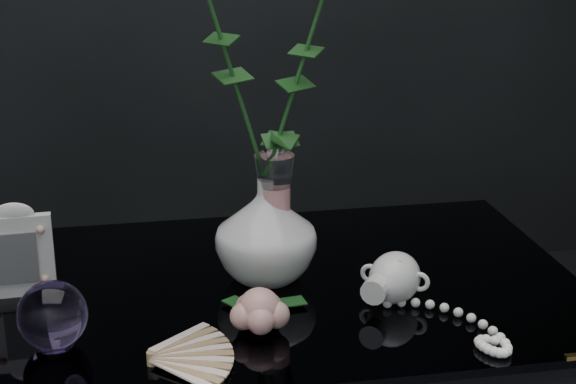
{
  "coord_description": "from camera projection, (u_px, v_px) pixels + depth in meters",
  "views": [
    {
      "loc": [
        -0.12,
        -1.12,
        1.32
      ],
      "look_at": [
        0.09,
        -0.0,
        0.92
      ],
      "focal_mm": 55.0,
      "sensor_mm": 36.0,
      "label": 1
    }
  ],
  "objects": [
    {
      "name": "vase",
      "position": [
        266.0,
        230.0,
        1.29
      ],
      "size": [
        0.18,
        0.18,
        0.16
      ],
      "primitive_type": "imported",
      "rotation": [
        0.0,
        0.0,
        0.23
      ],
      "color": "white",
      "rests_on": "table"
    },
    {
      "name": "wine_glass",
      "position": [
        274.0,
        217.0,
        1.29
      ],
      "size": [
        0.06,
        0.06,
        0.19
      ],
      "primitive_type": null,
      "rotation": [
        0.0,
        0.0,
        -0.1
      ],
      "color": "white",
      "rests_on": "table"
    },
    {
      "name": "picture_frame",
      "position": [
        17.0,
        250.0,
        1.24
      ],
      "size": [
        0.11,
        0.09,
        0.14
      ],
      "primitive_type": null,
      "rotation": [
        0.0,
        0.0,
        0.05
      ],
      "color": "silver",
      "rests_on": "table"
    },
    {
      "name": "paperweight",
      "position": [
        52.0,
        315.0,
        1.11
      ],
      "size": [
        0.1,
        0.1,
        0.09
      ],
      "primitive_type": null,
      "rotation": [
        0.0,
        0.0,
        -0.12
      ],
      "color": "#8C6FB4",
      "rests_on": "table"
    },
    {
      "name": "paper_fan",
      "position": [
        152.0,
        357.0,
        1.08
      ],
      "size": [
        0.25,
        0.22,
        0.02
      ],
      "primitive_type": null,
      "rotation": [
        0.0,
        0.0,
        -0.39
      ],
      "color": "beige",
      "rests_on": "table"
    },
    {
      "name": "loose_rose",
      "position": [
        259.0,
        310.0,
        1.16
      ],
      "size": [
        0.19,
        0.21,
        0.06
      ],
      "primitive_type": null,
      "rotation": [
        0.0,
        0.0,
        -0.4
      ],
      "color": "#E7A195",
      "rests_on": "table"
    },
    {
      "name": "pearl_jar",
      "position": [
        395.0,
        275.0,
        1.24
      ],
      "size": [
        0.35,
        0.35,
        0.07
      ],
      "primitive_type": null,
      "rotation": [
        0.0,
        0.0,
        -0.58
      ],
      "color": "white",
      "rests_on": "table"
    },
    {
      "name": "roses",
      "position": [
        262.0,
        39.0,
        1.2
      ],
      "size": [
        0.28,
        0.12,
        0.42
      ],
      "color": "#FFB7A0",
      "rests_on": "vase"
    }
  ]
}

